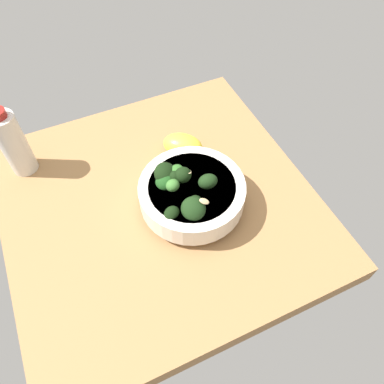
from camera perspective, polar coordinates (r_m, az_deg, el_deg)
ground_plane at (r=74.57cm, az=-4.95°, el=-2.23°), size 57.36×57.36×4.19cm
bowl_of_broccoli at (r=68.79cm, az=-0.23°, el=-0.08°), size 19.31×19.31×9.11cm
lemon_wedge at (r=78.61cm, az=-1.38°, el=7.00°), size 9.79×9.64×4.58cm
bottle_tall at (r=79.87cm, az=-25.28°, el=6.65°), size 4.98×4.98×15.14cm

